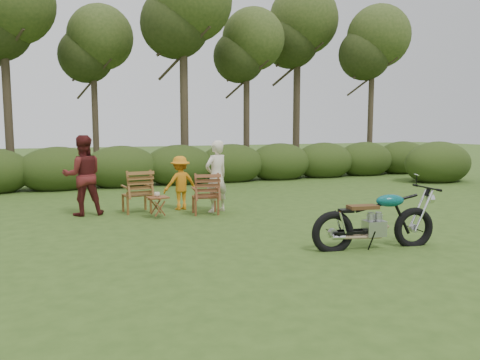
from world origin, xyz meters
name	(u,v)px	position (x,y,z in m)	size (l,w,h in m)	color
ground	(310,241)	(0.00, 0.00, 0.00)	(80.00, 80.00, 0.00)	#314B19
tree_line	(186,77)	(0.50, 9.74, 3.81)	(22.52, 11.62, 8.14)	#352A1D
motorcycle	(373,248)	(0.73, -0.84, 0.00)	(2.09, 0.80, 1.20)	#0A8D89
lawn_chair_right	(206,214)	(-0.93, 3.17, 0.00)	(0.66, 0.66, 0.96)	#602D18
lawn_chair_left	(137,212)	(-2.38, 3.98, 0.00)	(0.69, 0.69, 1.01)	brown
side_table	(158,207)	(-2.06, 3.12, 0.24)	(0.46, 0.39, 0.48)	#603018
cup	(157,194)	(-2.07, 3.15, 0.53)	(0.13, 0.13, 0.10)	beige
adult_a	(216,212)	(-0.61, 3.31, 0.00)	(0.62, 0.41, 1.71)	beige
adult_b	(84,215)	(-3.57, 4.09, 0.00)	(0.89, 0.70, 1.84)	#551818
child	(181,209)	(-1.32, 3.95, 0.00)	(0.85, 0.49, 1.32)	orange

